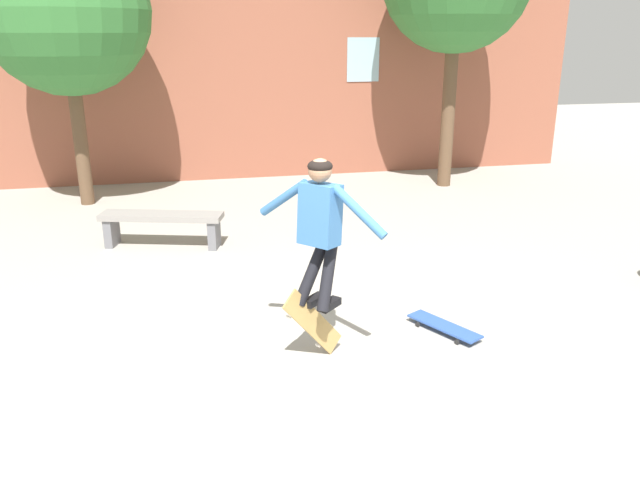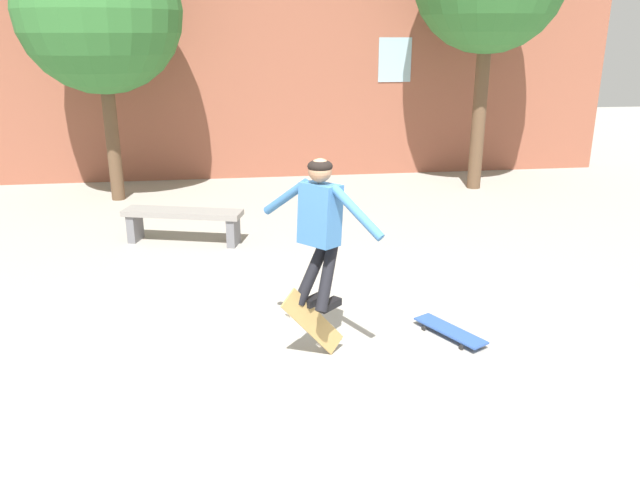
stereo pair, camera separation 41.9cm
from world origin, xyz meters
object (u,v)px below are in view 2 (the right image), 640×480
object	(u,v)px
park_bench	(183,219)
skateboard_resting	(450,331)
skater	(320,221)
skateboard_flipping	(313,322)
tree_left	(99,11)

from	to	relation	value
park_bench	skateboard_resting	size ratio (longest dim) A/B	2.13
skater	skateboard_flipping	xyz separation A→B (m)	(-0.07, 0.02, -0.99)
skater	skateboard_resting	bearing A→B (deg)	-31.25
tree_left	skater	world-z (taller)	tree_left
tree_left	skateboard_resting	xyz separation A→B (m)	(4.30, -6.23, -3.25)
tree_left	skater	bearing A→B (deg)	-65.91
skateboard_flipping	skater	bearing A→B (deg)	-38.33
skater	skateboard_resting	xyz separation A→B (m)	(1.39, 0.28, -1.31)
park_bench	tree_left	bearing A→B (deg)	132.90
skater	tree_left	bearing A→B (deg)	71.59
tree_left	park_bench	size ratio (longest dim) A/B	2.64
skater	park_bench	bearing A→B (deg)	69.56
skater	skateboard_resting	distance (m)	1.93
park_bench	skateboard_resting	distance (m)	4.54
skater	skateboard_flipping	world-z (taller)	skater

